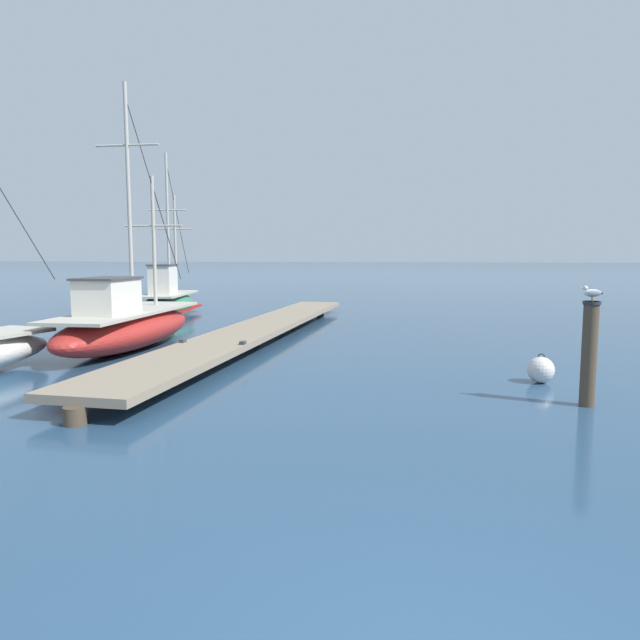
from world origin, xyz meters
TOP-DOWN VIEW (x-y plane):
  - floating_dock at (-4.91, 14.24)m, footprint 2.81×18.81m
  - fishing_boat_0 at (-8.13, 11.94)m, footprint 2.14×7.46m
  - fishing_boat_1 at (-10.58, 20.37)m, footprint 2.41×6.09m
  - mooring_piling at (2.86, 7.45)m, footprint 0.30×0.30m
  - perched_seagull at (2.86, 7.45)m, footprint 0.38×0.15m
  - mooring_buoy at (2.46, 9.26)m, footprint 0.55×0.55m

SIDE VIEW (x-z plane):
  - mooring_buoy at x=2.46m, z-range -0.04..0.59m
  - floating_dock at x=-4.91m, z-range 0.10..0.63m
  - fishing_boat_1 at x=-10.58m, z-range -2.79..4.17m
  - fishing_boat_0 at x=-8.13m, z-range -3.00..4.40m
  - mooring_piling at x=2.86m, z-range 0.04..1.89m
  - perched_seagull at x=2.86m, z-range 1.87..2.14m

